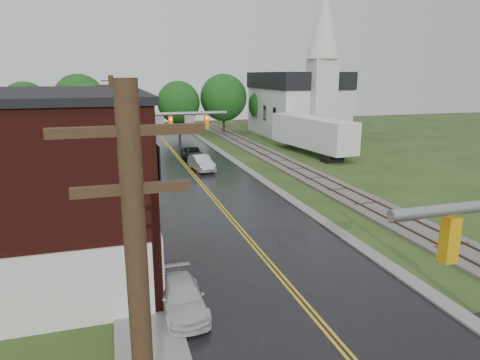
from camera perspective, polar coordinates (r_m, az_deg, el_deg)
name	(u,v)px	position (r m, az deg, el deg)	size (l,w,h in m)	color
main_road	(200,183)	(36.92, -5.37, -0.35)	(10.00, 90.00, 0.02)	black
curb_right	(243,167)	(42.94, 0.36, 1.73)	(0.80, 70.00, 0.12)	gray
sidewalk_left	(128,205)	(31.45, -14.66, -3.29)	(2.40, 50.00, 0.12)	gray
yellow_house	(52,162)	(31.91, -23.73, 2.16)	(8.00, 7.00, 6.40)	tan
darkred_building	(78,153)	(40.80, -20.81, 3.32)	(7.00, 6.00, 4.40)	#3F0F0C
church	(300,97)	(64.82, 7.98, 10.91)	(10.40, 18.40, 20.00)	silver
railroad	(285,163)	(44.47, 6.04, 2.21)	(3.20, 80.00, 0.30)	#59544C
traffic_signal_far	(161,131)	(32.56, -10.52, 6.48)	(7.34, 0.43, 7.20)	gray
utility_pole_b	(116,147)	(27.45, -16.24, 4.28)	(1.80, 0.28, 9.00)	#382616
utility_pole_c	(112,115)	(49.30, -16.69, 8.28)	(1.80, 0.28, 9.00)	#382616
tree_left_c	(36,123)	(45.75, -25.52, 6.86)	(6.00, 6.00, 7.65)	black
tree_left_e	(93,113)	(51.22, -19.03, 8.40)	(6.40, 6.40, 8.16)	black
suv_dark	(192,153)	(47.37, -6.38, 3.58)	(2.11, 4.58, 1.27)	black
sedan_silver	(201,163)	(41.51, -5.18, 2.28)	(1.54, 4.42, 1.46)	silver
pickup_white	(182,297)	(17.45, -7.75, -15.23)	(1.63, 4.01, 1.16)	silver
semi_trailer	(312,133)	(50.61, 9.58, 6.25)	(4.71, 14.02, 4.24)	black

